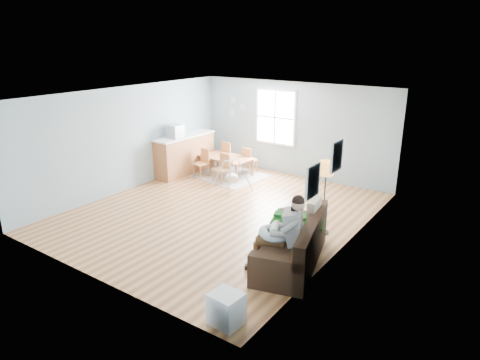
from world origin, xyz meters
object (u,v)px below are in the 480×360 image
Objects in this scene: sofa at (294,247)px; monitor at (175,131)px; storage_cube at (226,309)px; chair_se at (222,167)px; counter at (185,154)px; chair_sw at (203,161)px; chair_ne at (248,159)px; floor_lamp at (326,174)px; toddler at (293,221)px; father at (283,230)px; dining_table at (226,166)px; chair_nw at (228,153)px; baby_swing at (232,176)px.

monitor is (-5.20, 2.54, 1.03)m from sofa.
chair_se is (-3.80, 4.96, 0.21)m from storage_cube.
storage_cube is 7.25m from counter.
chair_sw reaches higher than chair_ne.
floor_lamp is 4.78m from chair_sw.
chair_sw is 0.66m from counter.
toddler is 0.40× the size of counter.
floor_lamp is at bearing -18.79° from chair_sw.
chair_ne is at bearing 129.88° from father.
dining_table is 1.84× the size of chair_nw.
chair_ne is at bearing 42.68° from monitor.
chair_se is (-3.65, 2.70, -0.27)m from toddler.
toddler reaches higher than chair_nw.
monitor reaches higher than storage_cube.
chair_se reaches higher than dining_table.
storage_cube is at bearing -87.60° from father.
dining_table is at bearing 153.24° from floor_lamp.
storage_cube is at bearing -53.95° from chair_nw.
chair_se is 2.00× the size of monitor.
chair_ne is 0.77× the size of baby_swing.
storage_cube is at bearing -43.75° from counter.
chair_se reaches higher than chair_ne.
monitor is at bearing -116.41° from chair_nw.
dining_table is at bearing 126.69° from storage_cube.
monitor is (-0.64, -0.43, 0.88)m from chair_sw.
toddler is at bearing -24.98° from monitor.
dining_table is at bearing -60.38° from chair_nw.
storage_cube is 0.59× the size of chair_sw.
sofa is at bearing -42.39° from chair_nw.
toddler is at bearing -33.60° from dining_table.
floor_lamp is at bearing 91.79° from father.
floor_lamp is at bearing 88.82° from toddler.
chair_sw is (-4.46, 1.52, -0.82)m from floor_lamp.
baby_swing is (-3.22, 4.59, 0.13)m from storage_cube.
chair_sw is 0.40× the size of counter.
chair_sw is at bearing 161.21° from floor_lamp.
toddler is at bearing -32.19° from chair_sw.
toddler is 0.53× the size of floor_lamp.
counter is (-1.10, -0.54, 0.31)m from dining_table.
father is at bearing -80.85° from toddler.
baby_swing is at bearing -0.72° from monitor.
chair_nw reaches higher than dining_table.
floor_lamp reaches higher than monitor.
toddler is 1.04× the size of chair_ne.
counter reaches higher than baby_swing.
dining_table reaches higher than storage_cube.
chair_nw is at bearing 148.98° from floor_lamp.
sofa is 5.38m from dining_table.
floor_lamp is 3.19× the size of storage_cube.
chair_ne is at bearing 121.23° from storage_cube.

